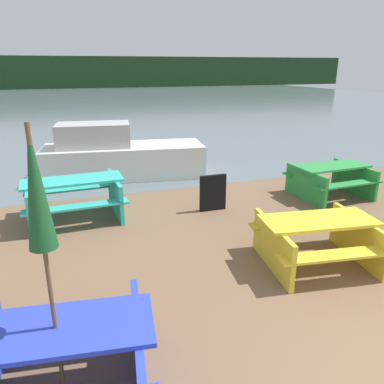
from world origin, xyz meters
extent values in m
cube|color=slate|center=(0.00, 32.01, 0.00)|extent=(60.00, 50.00, 0.00)
cube|color=#193319|center=(0.00, 52.01, 2.00)|extent=(80.00, 1.60, 4.00)
cube|color=blue|center=(-3.05, 1.56, 0.74)|extent=(1.70, 0.92, 0.04)
cube|color=blue|center=(-2.97, 2.11, 0.42)|extent=(1.64, 0.50, 0.04)
cube|color=blue|center=(-2.38, 1.47, 0.36)|extent=(0.26, 1.38, 0.72)
cube|color=yellow|center=(0.56, 2.89, 0.70)|extent=(1.73, 0.92, 0.04)
cube|color=yellow|center=(0.48, 2.35, 0.42)|extent=(1.68, 0.50, 0.04)
cube|color=yellow|center=(0.63, 3.44, 0.42)|extent=(1.68, 0.50, 0.04)
cube|color=yellow|center=(-0.12, 2.99, 0.34)|extent=(0.26, 1.38, 0.68)
cube|color=yellow|center=(1.24, 2.80, 0.34)|extent=(0.26, 1.38, 0.68)
cube|color=green|center=(2.77, 5.37, 0.70)|extent=(1.66, 0.75, 0.04)
cube|color=green|center=(2.78, 4.82, 0.45)|extent=(1.64, 0.33, 0.04)
cube|color=green|center=(2.75, 5.92, 0.45)|extent=(1.64, 0.33, 0.04)
cube|color=green|center=(2.09, 5.35, 0.34)|extent=(0.12, 1.38, 0.68)
cube|color=green|center=(3.44, 5.40, 0.34)|extent=(0.12, 1.38, 0.68)
cube|color=#33B7A8|center=(-2.76, 5.88, 0.77)|extent=(1.87, 0.77, 0.04)
cube|color=#33B7A8|center=(-2.74, 5.33, 0.44)|extent=(1.86, 0.35, 0.04)
cube|color=#33B7A8|center=(-2.78, 6.43, 0.44)|extent=(1.86, 0.35, 0.04)
cube|color=#33B7A8|center=(-3.54, 5.85, 0.38)|extent=(0.12, 1.38, 0.75)
cube|color=#33B7A8|center=(-1.98, 5.91, 0.38)|extent=(0.12, 1.38, 0.75)
cylinder|color=brown|center=(-3.05, 1.56, 1.23)|extent=(0.04, 0.04, 2.47)
cone|color=#195128|center=(-3.05, 1.56, 1.99)|extent=(0.22, 0.22, 0.96)
cube|color=silver|center=(-1.37, 8.52, 0.42)|extent=(4.30, 1.92, 0.84)
cube|color=#B2B2B2|center=(-2.11, 8.62, 1.14)|extent=(1.94, 1.20, 0.60)
cube|color=black|center=(-0.07, 5.42, 0.38)|extent=(0.55, 0.08, 0.75)
camera|label=1|loc=(-2.81, -1.25, 2.83)|focal=35.00mm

